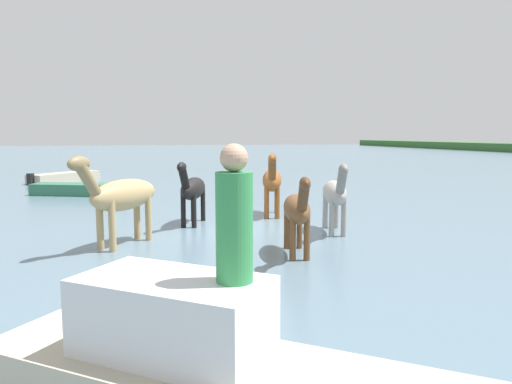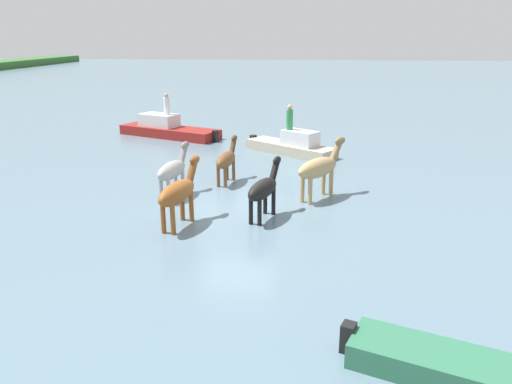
# 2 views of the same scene
# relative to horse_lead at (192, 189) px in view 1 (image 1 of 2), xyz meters

# --- Properties ---
(ground_plane) EXTENTS (205.99, 205.99, 0.00)m
(ground_plane) POSITION_rel_horse_lead_xyz_m (0.77, 0.92, -0.98)
(ground_plane) COLOR slate
(horse_lead) EXTENTS (2.27, 1.10, 1.78)m
(horse_lead) POSITION_rel_horse_lead_xyz_m (0.00, 0.00, 0.00)
(horse_lead) COLOR black
(horse_lead) RESTS_ON ground_plane
(horse_dark_mare) EXTENTS (2.33, 0.92, 1.80)m
(horse_dark_mare) POSITION_rel_horse_lead_xyz_m (1.90, 3.37, 0.01)
(horse_dark_mare) COLOR #9E9993
(horse_dark_mare) RESTS_ON ground_plane
(horse_mid_herd) EXTENTS (2.20, 0.79, 1.70)m
(horse_mid_herd) POSITION_rel_horse_lead_xyz_m (3.85, 1.76, -0.04)
(horse_mid_herd) COLOR brown
(horse_mid_herd) RESTS_ON ground_plane
(horse_pinto_flank) EXTENTS (2.50, 1.04, 1.94)m
(horse_pinto_flank) POSITION_rel_horse_lead_xyz_m (-0.89, 2.47, 0.09)
(horse_pinto_flank) COLOR brown
(horse_pinto_flank) RESTS_ON ground_plane
(horse_gray_outer) EXTENTS (2.33, 1.92, 2.04)m
(horse_gray_outer) POSITION_rel_horse_lead_xyz_m (2.21, -1.75, 0.15)
(horse_gray_outer) COLOR tan
(horse_gray_outer) RESTS_ON ground_plane
(boat_tender_starboard) EXTENTS (3.89, 4.58, 1.34)m
(boat_tender_starboard) POSITION_rel_horse_lead_xyz_m (9.14, -0.63, -0.66)
(boat_tender_starboard) COLOR #B7AD93
(boat_tender_starboard) RESTS_ON ground_plane
(boat_motor_center) EXTENTS (3.74, 3.37, 0.72)m
(boat_motor_center) POSITION_rel_horse_lead_xyz_m (-13.78, -5.47, -0.82)
(boat_motor_center) COLOR #B7AD93
(boat_motor_center) RESTS_ON ground_plane
(boat_dinghy_port) EXTENTS (2.34, 3.94, 0.71)m
(boat_dinghy_port) POSITION_rel_horse_lead_xyz_m (-7.53, -3.92, -0.82)
(boat_dinghy_port) COLOR #2D6B4C
(boat_dinghy_port) RESTS_ON ground_plane
(person_helmsman_aft) EXTENTS (0.32, 0.32, 1.19)m
(person_helmsman_aft) POSITION_rel_horse_lead_xyz_m (9.09, -0.48, 0.76)
(person_helmsman_aft) COLOR #338C4C
(person_helmsman_aft) RESTS_ON boat_tender_starboard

